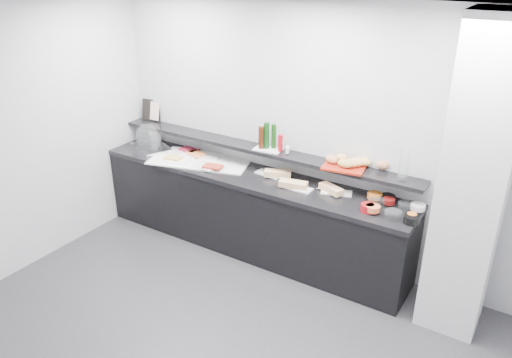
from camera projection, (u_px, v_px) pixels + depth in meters
The scene contains 56 objects.
back_wall at pixel (323, 138), 5.01m from camera, with size 5.00×0.02×2.70m, color #ABADB3.
ceiling at pixel (189, 18), 2.91m from camera, with size 5.00×5.00×0.00m, color white.
column at pixel (474, 184), 4.01m from camera, with size 0.50×0.50×2.70m, color silver.
buffet_cabinet at pixel (249, 213), 5.50m from camera, with size 3.60×0.60×0.85m, color black.
counter_top at pixel (249, 176), 5.32m from camera, with size 3.62×0.62×0.05m, color black.
wall_shelf at pixel (257, 149), 5.35m from camera, with size 3.60×0.25×0.04m, color black.
cloche_base at pixel (151, 148), 5.97m from camera, with size 0.50×0.33×0.04m, color silver.
cloche_dome at pixel (148, 138), 5.98m from camera, with size 0.43×0.28×0.34m, color white.
linen_runner at pixel (200, 160), 5.64m from camera, with size 1.12×0.53×0.01m, color silver.
platter_meat_a at pixel (183, 151), 5.85m from camera, with size 0.34×0.23×0.01m, color silver.
food_meat_a at pixel (189, 150), 5.85m from camera, with size 0.22×0.14×0.02m, color maroon.
platter_salmon at pixel (207, 155), 5.74m from camera, with size 0.33×0.22×0.01m, color silver.
food_salmon at pixel (196, 154), 5.74m from camera, with size 0.20×0.13×0.02m, color orange.
platter_cheese at pixel (178, 161), 5.59m from camera, with size 0.26×0.18×0.01m, color white.
food_cheese at pixel (173, 158), 5.62m from camera, with size 0.19×0.12×0.02m, color gold.
platter_meat_b at pixel (206, 166), 5.44m from camera, with size 0.26×0.17×0.01m, color silver.
food_meat_b at pixel (213, 167), 5.39m from camera, with size 0.20×0.13×0.02m, color maroon.
sandwich_plate_left at pixel (269, 174), 5.29m from camera, with size 0.30×0.13×0.01m, color silver.
sandwich_food_left at pixel (278, 173), 5.21m from camera, with size 0.28×0.11×0.06m, color tan.
tongs_left at pixel (274, 178), 5.17m from camera, with size 0.01×0.01×0.16m, color #B7BBBF.
sandwich_plate_mid at pixel (297, 188), 4.98m from camera, with size 0.31×0.13×0.01m, color silver.
sandwich_food_mid at pixel (293, 184), 4.97m from camera, with size 0.28×0.11×0.06m, color tan.
tongs_mid at pixel (303, 188), 4.95m from camera, with size 0.01×0.01×0.16m, color #B3B6BA.
sandwich_plate_right at pixel (336, 192), 4.88m from camera, with size 0.30×0.13×0.01m, color white.
sandwich_food_right at pixel (331, 189), 4.87m from camera, with size 0.26×0.10×0.06m, color #DEA874.
tongs_right at pixel (324, 189), 4.93m from camera, with size 0.01×0.01×0.16m, color silver.
bowl_glass_fruit at pixel (378, 200), 4.67m from camera, with size 0.17×0.17×0.07m, color silver.
fill_glass_fruit at pixel (375, 196), 4.73m from camera, with size 0.14×0.14×0.05m, color #C8611B.
bowl_black_jam at pixel (387, 199), 4.70m from camera, with size 0.14×0.14×0.07m, color black.
fill_black_jam at pixel (389, 201), 4.63m from camera, with size 0.11×0.11×0.05m, color #580D0C.
bowl_glass_cream at pixel (407, 207), 4.55m from camera, with size 0.17×0.17×0.07m, color white.
fill_glass_cream at pixel (418, 207), 4.52m from camera, with size 0.13×0.13×0.05m, color white.
bowl_red_jam at pixel (368, 208), 4.53m from camera, with size 0.14×0.14×0.07m, color maroon.
fill_red_jam at pixel (369, 207), 4.53m from camera, with size 0.10×0.10×0.05m, color #57160C.
bowl_glass_salmon at pixel (393, 215), 4.41m from camera, with size 0.15×0.15×0.07m, color silver.
fill_glass_salmon at pixel (373, 208), 4.50m from camera, with size 0.13×0.13×0.05m, color #D15E33.
bowl_black_fruit at pixel (411, 219), 4.33m from camera, with size 0.13×0.13×0.07m, color black.
fill_black_fruit at pixel (412, 216), 4.36m from camera, with size 0.08×0.08×0.05m, color orange.
framed_print at pixel (151, 110), 6.15m from camera, with size 0.25×0.02×0.26m, color black.
print_art at pixel (154, 111), 6.11m from camera, with size 0.18×0.00×0.22m, color beige.
condiment_tray at pixel (268, 149), 5.27m from camera, with size 0.29×0.18×0.01m, color white.
bottle_green_a at pixel (274, 136), 5.23m from camera, with size 0.05×0.05×0.26m, color #11390F.
bottle_brown at pixel (261, 138), 5.23m from camera, with size 0.06×0.06×0.24m, color #361709.
bottle_green_b at pixel (267, 135), 5.23m from camera, with size 0.06×0.06×0.28m, color #0F3712.
bottle_hot at pixel (280, 143), 5.16m from camera, with size 0.05×0.05×0.18m, color #A20B14.
shaker_salt at pixel (287, 150), 5.12m from camera, with size 0.03×0.03×0.07m, color silver.
shaker_pepper at pixel (288, 149), 5.15m from camera, with size 0.04×0.04×0.07m, color white.
bread_tray at pixel (344, 167), 4.82m from camera, with size 0.40×0.28×0.02m, color maroon.
bread_roll_nw at pixel (341, 158), 4.90m from camera, with size 0.12×0.08×0.08m, color tan.
bread_roll_n at pixel (364, 161), 4.81m from camera, with size 0.16×0.10×0.08m, color #B19143.
bread_roll_ne at pixel (383, 165), 4.73m from camera, with size 0.12×0.08×0.08m, color #AD6B42.
bread_roll_sw at pixel (332, 159), 4.87m from camera, with size 0.15×0.09×0.08m, color #AC6D41.
bread_roll_s at pixel (346, 164), 4.77m from camera, with size 0.16×0.10×0.08m, color #AC8D41.
bread_roll_midw at pixel (356, 162), 4.79m from camera, with size 0.15×0.10×0.08m, color tan.
bread_roll_mide at pixel (352, 163), 4.78m from camera, with size 0.13×0.08×0.08m, color #C8814C.
carafe at pixel (404, 166), 4.49m from camera, with size 0.09×0.09×0.30m, color silver.
Camera 1 is at (1.96, -2.36, 3.05)m, focal length 35.00 mm.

